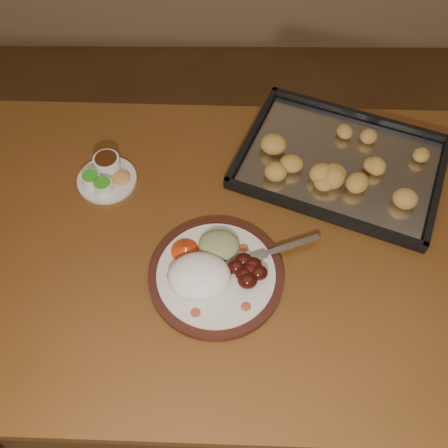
{
  "coord_description": "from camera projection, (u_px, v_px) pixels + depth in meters",
  "views": [
    {
      "loc": [
        -0.14,
        -0.35,
        1.75
      ],
      "look_at": [
        -0.14,
        0.3,
        0.77
      ],
      "focal_mm": 40.0,
      "sensor_mm": 36.0,
      "label": 1
    }
  ],
  "objects": [
    {
      "name": "ground",
      "position": [
        267.0,
        430.0,
        1.65
      ],
      "size": [
        4.0,
        4.0,
        0.0
      ],
      "primitive_type": "plane",
      "color": "brown",
      "rests_on": "ground"
    },
    {
      "name": "dining_table",
      "position": [
        208.0,
        259.0,
        1.26
      ],
      "size": [
        1.52,
        0.94,
        0.75
      ],
      "rotation": [
        0.0,
        0.0,
        -0.03
      ],
      "color": "brown",
      "rests_on": "ground"
    },
    {
      "name": "condiment_saucer",
      "position": [
        106.0,
        175.0,
        1.26
      ],
      "size": [
        0.15,
        0.15,
        0.05
      ],
      "rotation": [
        0.0,
        0.0,
        -0.29
      ],
      "color": "silver",
      "rests_on": "dining_table"
    },
    {
      "name": "dinner_plate",
      "position": [
        213.0,
        272.0,
        1.1
      ],
      "size": [
        0.39,
        0.3,
        0.07
      ],
      "rotation": [
        0.0,
        0.0,
        0.29
      ],
      "color": "black",
      "rests_on": "dining_table"
    },
    {
      "name": "baking_tray",
      "position": [
        341.0,
        161.0,
        1.29
      ],
      "size": [
        0.61,
        0.53,
        0.05
      ],
      "rotation": [
        0.0,
        0.0,
        -0.39
      ],
      "color": "black",
      "rests_on": "dining_table"
    }
  ]
}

